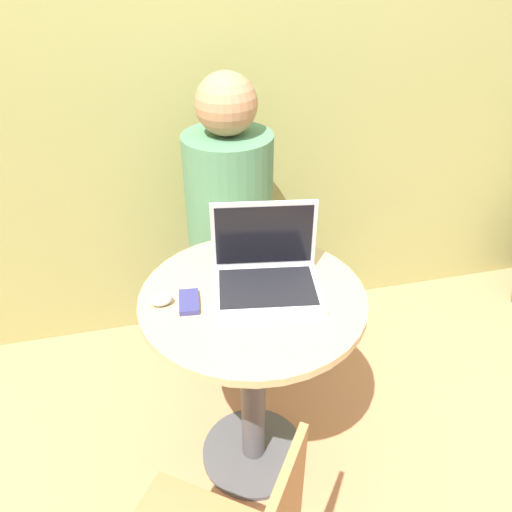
% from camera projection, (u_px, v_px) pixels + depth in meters
% --- Properties ---
extents(ground_plane, '(12.00, 12.00, 0.00)m').
position_uv_depth(ground_plane, '(254.00, 453.00, 1.87)').
color(ground_plane, tan).
extents(back_wall, '(7.00, 0.05, 2.60)m').
position_uv_depth(back_wall, '(200.00, 39.00, 1.85)').
color(back_wall, '#939956').
rests_on(back_wall, ground_plane).
extents(round_table, '(0.67, 0.67, 0.75)m').
position_uv_depth(round_table, '(253.00, 349.00, 1.58)').
color(round_table, '#4C4C51').
rests_on(round_table, ground_plane).
extents(laptop, '(0.35, 0.28, 0.24)m').
position_uv_depth(laptop, '(266.00, 271.00, 1.47)').
color(laptop, '#B7B7BC').
rests_on(laptop, round_table).
extents(cell_phone, '(0.07, 0.11, 0.02)m').
position_uv_depth(cell_phone, '(189.00, 303.00, 1.41)').
color(cell_phone, navy).
rests_on(cell_phone, round_table).
extents(computer_mouse, '(0.07, 0.04, 0.04)m').
position_uv_depth(computer_mouse, '(161.00, 300.00, 1.41)').
color(computer_mouse, '#B2B2B7').
rests_on(computer_mouse, round_table).
extents(person_seated, '(0.38, 0.53, 1.26)m').
position_uv_depth(person_seated, '(230.00, 249.00, 2.07)').
color(person_seated, '#3D4766').
rests_on(person_seated, ground_plane).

